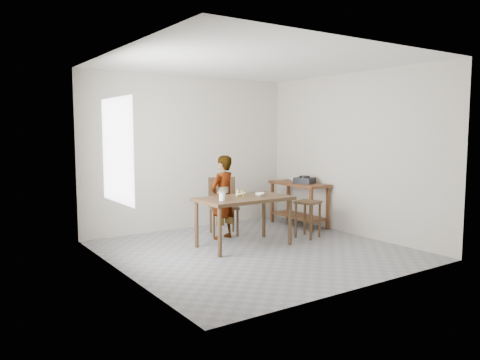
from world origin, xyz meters
TOP-DOWN VIEW (x-y plane):
  - floor at (0.00, 0.00)m, footprint 4.00×4.00m
  - ceiling at (0.00, 0.00)m, footprint 4.00×4.00m
  - wall_back at (0.00, 2.02)m, footprint 4.00×0.04m
  - wall_front at (0.00, -2.02)m, footprint 4.00×0.04m
  - wall_left at (-2.02, 0.00)m, footprint 0.04×4.00m
  - wall_right at (2.02, 0.00)m, footprint 0.04×4.00m
  - window_pane at (-1.97, 0.20)m, footprint 0.02×1.10m
  - dining_table at (0.00, 0.30)m, footprint 1.40×0.80m
  - prep_counter at (1.72, 1.00)m, footprint 0.50×1.20m
  - child at (-0.00, 0.89)m, footprint 0.57×0.47m
  - dining_chair at (0.17, 1.13)m, footprint 0.60×0.60m
  - stool at (1.20, 0.19)m, footprint 0.43×0.43m
  - glass_tumbler at (-0.45, 0.19)m, footprint 0.11×0.11m
  - small_bowl at (0.28, 0.28)m, footprint 0.18×0.18m
  - banana at (0.03, 0.43)m, footprint 0.18×0.13m
  - serving_bowl at (1.77, 1.16)m, footprint 0.24×0.24m
  - gas_burner at (1.72, 0.86)m, footprint 0.41×0.41m

SIDE VIEW (x-z plane):
  - floor at x=0.00m, z-range -0.04..0.00m
  - stool at x=1.20m, z-range 0.00..0.60m
  - dining_table at x=0.00m, z-range 0.00..0.75m
  - prep_counter at x=1.72m, z-range 0.00..0.80m
  - dining_chair at x=0.17m, z-range 0.00..0.95m
  - child at x=0.00m, z-range 0.00..1.35m
  - small_bowl at x=0.28m, z-range 0.75..0.80m
  - banana at x=0.03m, z-range 0.75..0.81m
  - glass_tumbler at x=-0.45m, z-range 0.75..0.86m
  - serving_bowl at x=1.77m, z-range 0.80..0.85m
  - gas_burner at x=1.72m, z-range 0.80..0.91m
  - wall_back at x=0.00m, z-range 0.00..2.70m
  - wall_front at x=0.00m, z-range 0.00..2.70m
  - wall_left at x=-2.02m, z-range 0.00..2.70m
  - wall_right at x=2.02m, z-range 0.00..2.70m
  - window_pane at x=-1.97m, z-range 0.85..2.15m
  - ceiling at x=0.00m, z-range 2.70..2.74m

